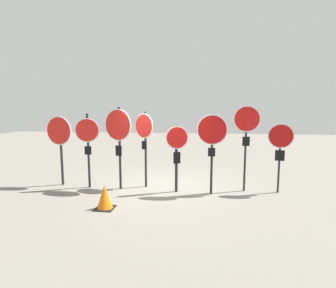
# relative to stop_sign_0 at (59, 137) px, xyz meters

# --- Properties ---
(ground_plane) EXTENTS (40.00, 40.00, 0.00)m
(ground_plane) POSITION_rel_stop_sign_0_xyz_m (3.33, 0.13, -1.57)
(ground_plane) COLOR gray
(stop_sign_0) EXTENTS (0.90, 0.20, 2.22)m
(stop_sign_0) POSITION_rel_stop_sign_0_xyz_m (0.00, 0.00, 0.00)
(stop_sign_0) COLOR black
(stop_sign_0) RESTS_ON ground
(stop_sign_1) EXTENTS (0.72, 0.20, 2.31)m
(stop_sign_1) POSITION_rel_stop_sign_0_xyz_m (1.01, -0.15, -0.00)
(stop_sign_1) COLOR black
(stop_sign_1) RESTS_ON ground
(stop_sign_2) EXTENTS (0.90, 0.35, 2.50)m
(stop_sign_2) POSITION_rel_stop_sign_0_xyz_m (2.00, -0.17, 0.21)
(stop_sign_2) COLOR black
(stop_sign_2) RESTS_ON ground
(stop_sign_3) EXTENTS (0.64, 0.45, 2.37)m
(stop_sign_3) POSITION_rel_stop_sign_0_xyz_m (2.72, 0.16, 0.12)
(stop_sign_3) COLOR black
(stop_sign_3) RESTS_ON ground
(stop_sign_4) EXTENTS (0.64, 0.25, 1.97)m
(stop_sign_4) POSITION_rel_stop_sign_0_xyz_m (3.76, -0.21, -0.24)
(stop_sign_4) COLOR black
(stop_sign_4) RESTS_ON ground
(stop_sign_5) EXTENTS (0.86, 0.18, 2.30)m
(stop_sign_5) POSITION_rel_stop_sign_0_xyz_m (4.76, -0.23, 0.09)
(stop_sign_5) COLOR black
(stop_sign_5) RESTS_ON ground
(stop_sign_6) EXTENTS (0.77, 0.13, 2.54)m
(stop_sign_6) POSITION_rel_stop_sign_0_xyz_m (5.76, 0.14, 0.32)
(stop_sign_6) COLOR black
(stop_sign_6) RESTS_ON ground
(stop_sign_7) EXTENTS (0.70, 0.17, 2.03)m
(stop_sign_7) POSITION_rel_stop_sign_0_xyz_m (6.72, 0.12, -0.08)
(stop_sign_7) COLOR black
(stop_sign_7) RESTS_ON ground
(traffic_cone_0) EXTENTS (0.46, 0.46, 0.59)m
(traffic_cone_0) POSITION_rel_stop_sign_0_xyz_m (2.15, -1.77, -1.28)
(traffic_cone_0) COLOR black
(traffic_cone_0) RESTS_ON ground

